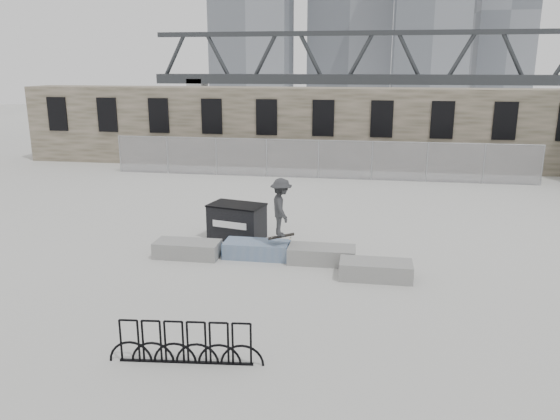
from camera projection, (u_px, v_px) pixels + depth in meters
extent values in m
plane|color=beige|center=(279.00, 259.00, 16.72)|extent=(120.00, 120.00, 0.00)
cube|color=brown|center=(325.00, 127.00, 31.63)|extent=(36.00, 2.50, 4.50)
cube|color=black|center=(58.00, 114.00, 32.76)|extent=(1.20, 0.12, 2.00)
cube|color=black|center=(107.00, 115.00, 32.26)|extent=(1.20, 0.12, 2.00)
cube|color=black|center=(159.00, 116.00, 31.76)|extent=(1.20, 0.12, 2.00)
cube|color=black|center=(212.00, 116.00, 31.26)|extent=(1.20, 0.12, 2.00)
cube|color=black|center=(267.00, 117.00, 30.76)|extent=(1.20, 0.12, 2.00)
cube|color=black|center=(323.00, 118.00, 30.26)|extent=(1.20, 0.12, 2.00)
cube|color=black|center=(382.00, 119.00, 29.76)|extent=(1.20, 0.12, 2.00)
cube|color=black|center=(442.00, 120.00, 29.25)|extent=(1.20, 0.12, 2.00)
cube|color=black|center=(505.00, 121.00, 28.75)|extent=(1.20, 0.12, 2.00)
cylinder|color=gray|center=(120.00, 154.00, 30.10)|extent=(0.06, 0.06, 2.00)
cylinder|color=gray|center=(167.00, 155.00, 29.67)|extent=(0.06, 0.06, 2.00)
cylinder|color=gray|center=(216.00, 157.00, 29.24)|extent=(0.06, 0.06, 2.00)
cylinder|color=gray|center=(267.00, 158.00, 28.81)|extent=(0.06, 0.06, 2.00)
cylinder|color=gray|center=(318.00, 159.00, 28.38)|extent=(0.06, 0.06, 2.00)
cylinder|color=gray|center=(372.00, 161.00, 27.95)|extent=(0.06, 0.06, 2.00)
cylinder|color=gray|center=(427.00, 162.00, 27.52)|extent=(0.06, 0.06, 2.00)
cylinder|color=gray|center=(484.00, 164.00, 27.09)|extent=(0.06, 0.06, 2.00)
cylinder|color=gray|center=(543.00, 165.00, 26.66)|extent=(0.06, 0.06, 2.00)
cube|color=#99999E|center=(318.00, 159.00, 28.38)|extent=(22.00, 0.02, 2.00)
cylinder|color=gray|center=(319.00, 140.00, 28.12)|extent=(22.00, 0.04, 0.04)
cube|color=gray|center=(187.00, 249.00, 16.88)|extent=(2.00, 0.90, 0.49)
cube|color=#2D471E|center=(187.00, 243.00, 16.83)|extent=(1.76, 0.66, 0.10)
cube|color=#2D5388|center=(257.00, 249.00, 16.86)|extent=(2.00, 0.90, 0.49)
cube|color=#2D471E|center=(257.00, 244.00, 16.81)|extent=(1.76, 0.66, 0.10)
cube|color=gray|center=(322.00, 255.00, 16.38)|extent=(2.00, 0.90, 0.49)
cube|color=#2D471E|center=(322.00, 249.00, 16.33)|extent=(1.76, 0.66, 0.10)
cube|color=gray|center=(376.00, 270.00, 15.17)|extent=(2.00, 0.90, 0.49)
cube|color=#2D471E|center=(376.00, 264.00, 15.12)|extent=(1.76, 0.66, 0.10)
cube|color=black|center=(237.00, 222.00, 18.60)|extent=(1.98, 1.46, 1.16)
cube|color=black|center=(237.00, 205.00, 18.44)|extent=(2.04, 1.51, 0.05)
cube|color=white|center=(229.00, 225.00, 18.09)|extent=(1.22, 0.31, 0.22)
cube|color=black|center=(186.00, 362.00, 10.90)|extent=(2.69, 0.33, 0.04)
torus|color=black|center=(130.00, 341.00, 10.86)|extent=(0.89, 0.14, 0.89)
torus|color=black|center=(152.00, 342.00, 10.83)|extent=(0.89, 0.14, 0.89)
torus|color=black|center=(174.00, 342.00, 10.80)|extent=(0.89, 0.14, 0.89)
torus|color=black|center=(197.00, 343.00, 10.78)|extent=(0.89, 0.14, 0.89)
torus|color=black|center=(219.00, 344.00, 10.75)|extent=(0.89, 0.14, 0.89)
torus|color=black|center=(242.00, 344.00, 10.72)|extent=(0.89, 0.14, 0.89)
cube|color=slate|center=(505.00, 12.00, 99.35)|extent=(10.00, 10.00, 30.00)
cube|color=#2D3033|center=(433.00, 80.00, 66.56)|extent=(70.00, 3.00, 1.20)
cube|color=#2D3033|center=(437.00, 32.00, 65.14)|extent=(70.00, 0.60, 0.60)
cube|color=gray|center=(198.00, 94.00, 71.77)|extent=(2.00, 3.00, 4.00)
imported|color=#2D2E30|center=(281.00, 207.00, 16.26)|extent=(1.00, 1.29, 1.76)
cube|color=black|center=(281.00, 236.00, 16.50)|extent=(0.81, 0.31, 0.19)
cylinder|color=beige|center=(272.00, 238.00, 16.49)|extent=(0.06, 0.03, 0.06)
cylinder|color=beige|center=(272.00, 237.00, 16.62)|extent=(0.06, 0.03, 0.06)
cylinder|color=beige|center=(290.00, 239.00, 16.40)|extent=(0.06, 0.03, 0.06)
cylinder|color=beige|center=(291.00, 238.00, 16.53)|extent=(0.06, 0.03, 0.06)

